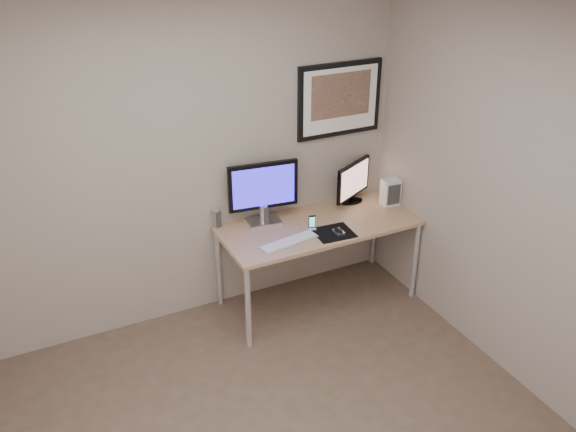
% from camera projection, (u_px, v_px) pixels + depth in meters
% --- Properties ---
extents(room, '(3.60, 3.60, 3.60)m').
position_uv_depth(room, '(243.00, 183.00, 3.36)').
color(room, white).
rests_on(room, ground).
extents(desk, '(1.60, 0.70, 0.73)m').
position_uv_depth(desk, '(319.00, 231.00, 4.92)').
color(desk, '#8D6744').
rests_on(desk, floor).
extents(framed_art, '(0.75, 0.04, 0.60)m').
position_uv_depth(framed_art, '(340.00, 99.00, 4.88)').
color(framed_art, black).
rests_on(framed_art, room).
extents(monitor_large, '(0.56, 0.21, 0.51)m').
position_uv_depth(monitor_large, '(263.00, 190.00, 4.78)').
color(monitor_large, silver).
rests_on(monitor_large, desk).
extents(monitor_tv, '(0.43, 0.24, 0.37)m').
position_uv_depth(monitor_tv, '(353.00, 182.00, 5.15)').
color(monitor_tv, black).
rests_on(monitor_tv, desk).
extents(speaker_left, '(0.08, 0.08, 0.16)m').
position_uv_depth(speaker_left, '(216.00, 218.00, 4.80)').
color(speaker_left, silver).
rests_on(speaker_left, desk).
extents(speaker_right, '(0.08, 0.08, 0.17)m').
position_uv_depth(speaker_right, '(264.00, 215.00, 4.85)').
color(speaker_right, silver).
rests_on(speaker_right, desk).
extents(phone_dock, '(0.07, 0.07, 0.12)m').
position_uv_depth(phone_dock, '(312.00, 222.00, 4.78)').
color(phone_dock, black).
rests_on(phone_dock, desk).
extents(keyboard, '(0.49, 0.21, 0.02)m').
position_uv_depth(keyboard, '(289.00, 242.00, 4.61)').
color(keyboard, silver).
rests_on(keyboard, desk).
extents(mousepad, '(0.32, 0.29, 0.00)m').
position_uv_depth(mousepad, '(334.00, 233.00, 4.75)').
color(mousepad, black).
rests_on(mousepad, desk).
extents(mouse, '(0.06, 0.10, 0.03)m').
position_uv_depth(mouse, '(339.00, 231.00, 4.74)').
color(mouse, black).
rests_on(mouse, mousepad).
extents(fan_unit, '(0.16, 0.12, 0.23)m').
position_uv_depth(fan_unit, '(390.00, 192.00, 5.16)').
color(fan_unit, silver).
rests_on(fan_unit, desk).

